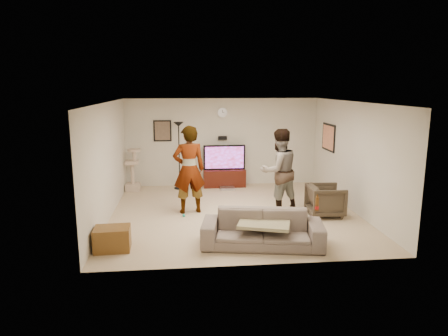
{
  "coord_description": "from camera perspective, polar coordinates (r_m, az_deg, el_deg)",
  "views": [
    {
      "loc": [
        -1.12,
        -8.76,
        2.84
      ],
      "look_at": [
        -0.21,
        0.2,
        1.01
      ],
      "focal_mm": 32.42,
      "sensor_mm": 36.0,
      "label": 1
    }
  ],
  "objects": [
    {
      "name": "beer_bottle",
      "position": [
        7.5,
        12.99,
        -4.95
      ],
      "size": [
        0.06,
        0.06,
        0.25
      ],
      "primitive_type": "cylinder",
      "color": "#58320F",
      "rests_on": "sofa"
    },
    {
      "name": "wall_left",
      "position": [
        9.05,
        -16.07,
        0.91
      ],
      "size": [
        0.04,
        5.5,
        2.5
      ],
      "primitive_type": "cube",
      "color": "beige",
      "rests_on": "floor"
    },
    {
      "name": "sofa",
      "position": [
        7.39,
        5.43,
        -8.55
      ],
      "size": [
        2.27,
        1.2,
        0.63
      ],
      "primitive_type": "imported",
      "rotation": [
        0.0,
        0.0,
        -0.17
      ],
      "color": "#6E6058",
      "rests_on": "floor"
    },
    {
      "name": "toy_ball",
      "position": [
        9.04,
        -5.68,
        -6.67
      ],
      "size": [
        0.07,
        0.07,
        0.07
      ],
      "primitive_type": "sphere",
      "color": "#14A090",
      "rests_on": "floor"
    },
    {
      "name": "armchair",
      "position": [
        9.28,
        14.13,
        -4.46
      ],
      "size": [
        0.78,
        0.76,
        0.69
      ],
      "primitive_type": "imported",
      "rotation": [
        0.0,
        0.0,
        1.54
      ],
      "color": "#3D3326",
      "rests_on": "floor"
    },
    {
      "name": "throw_blanket",
      "position": [
        7.36,
        5.72,
        -7.73
      ],
      "size": [
        1.07,
        0.94,
        0.06
      ],
      "primitive_type": "cube",
      "rotation": [
        0.0,
        0.0,
        -0.3
      ],
      "color": "tan",
      "rests_on": "sofa"
    },
    {
      "name": "tv_screen",
      "position": [
        11.45,
        0.07,
        1.48
      ],
      "size": [
        1.09,
        0.01,
        0.62
      ],
      "primitive_type": "cube",
      "color": "purple",
      "rests_on": "tv"
    },
    {
      "name": "picture_back",
      "position": [
        11.57,
        -8.67,
        5.21
      ],
      "size": [
        0.42,
        0.03,
        0.52
      ],
      "primitive_type": "cube",
      "color": "brown",
      "rests_on": "wall_back"
    },
    {
      "name": "person_right",
      "position": [
        9.23,
        7.74,
        -0.4
      ],
      "size": [
        1.11,
        0.98,
        1.91
      ],
      "primitive_type": "imported",
      "rotation": [
        0.0,
        0.0,
        3.46
      ],
      "color": "#3661A2",
      "rests_on": "floor"
    },
    {
      "name": "floor_lamp",
      "position": [
        11.31,
        -6.34,
        1.71
      ],
      "size": [
        0.32,
        0.32,
        1.87
      ],
      "primitive_type": "cylinder",
      "color": "black",
      "rests_on": "floor"
    },
    {
      "name": "side_table",
      "position": [
        7.48,
        -15.47,
        -9.58
      ],
      "size": [
        0.64,
        0.49,
        0.41
      ],
      "primitive_type": "cube",
      "rotation": [
        0.0,
        0.0,
        0.05
      ],
      "color": "brown",
      "rests_on": "floor"
    },
    {
      "name": "person_left",
      "position": [
        9.11,
        -4.95,
        -0.24
      ],
      "size": [
        0.8,
        0.59,
        1.99
      ],
      "primitive_type": "imported",
      "rotation": [
        0.0,
        0.0,
        3.31
      ],
      "color": "#A7A7A7",
      "rests_on": "floor"
    },
    {
      "name": "floor",
      "position": [
        9.28,
        1.43,
        -6.4
      ],
      "size": [
        5.5,
        5.5,
        0.02
      ],
      "primitive_type": "cube",
      "color": "#BEA790",
      "rests_on": "ground"
    },
    {
      "name": "picture_right",
      "position": [
        11.13,
        14.52,
        4.21
      ],
      "size": [
        0.03,
        0.78,
        0.62
      ],
      "primitive_type": "cube",
      "color": "tan",
      "rests_on": "wall_right"
    },
    {
      "name": "console_box",
      "position": [
        11.29,
        0.49,
        -2.89
      ],
      "size": [
        0.4,
        0.3,
        0.07
      ],
      "primitive_type": "cube",
      "color": "#B2B2B9",
      "rests_on": "floor"
    },
    {
      "name": "wall_front",
      "position": [
        6.32,
        4.62,
        -3.14
      ],
      "size": [
        5.5,
        0.04,
        2.5
      ],
      "primitive_type": "cube",
      "color": "beige",
      "rests_on": "floor"
    },
    {
      "name": "wall_back",
      "position": [
        11.67,
        -0.24,
        3.66
      ],
      "size": [
        5.5,
        0.04,
        2.5
      ],
      "primitive_type": "cube",
      "color": "beige",
      "rests_on": "floor"
    },
    {
      "name": "cat_tree",
      "position": [
        11.35,
        -12.81,
        -0.25
      ],
      "size": [
        0.38,
        0.38,
        1.17
      ],
      "primitive_type": "cube",
      "rotation": [
        0.0,
        0.0,
        -0.03
      ],
      "color": "#C2AC97",
      "rests_on": "floor"
    },
    {
      "name": "tv_stand",
      "position": [
        11.62,
        0.04,
        -1.4
      ],
      "size": [
        1.19,
        0.45,
        0.5
      ],
      "primitive_type": "cube",
      "color": "#350F08",
      "rests_on": "floor"
    },
    {
      "name": "tv",
      "position": [
        11.5,
        0.04,
        1.52
      ],
      "size": [
        1.19,
        0.08,
        0.7
      ],
      "primitive_type": "cube",
      "color": "black",
      "rests_on": "tv_stand"
    },
    {
      "name": "wall_clock",
      "position": [
        11.56,
        -0.23,
        7.82
      ],
      "size": [
        0.26,
        0.04,
        0.26
      ],
      "primitive_type": "cylinder",
      "rotation": [
        1.57,
        0.0,
        0.0
      ],
      "color": "white",
      "rests_on": "wall_back"
    },
    {
      "name": "wall_right",
      "position": [
        9.71,
        17.79,
        1.51
      ],
      "size": [
        0.04,
        5.5,
        2.5
      ],
      "primitive_type": "cube",
      "color": "beige",
      "rests_on": "floor"
    },
    {
      "name": "wall_speaker",
      "position": [
        11.6,
        -0.21,
        4.26
      ],
      "size": [
        0.25,
        0.1,
        0.1
      ],
      "primitive_type": "cube",
      "color": "black",
      "rests_on": "wall_back"
    },
    {
      "name": "ceiling",
      "position": [
        8.84,
        1.51,
        9.34
      ],
      "size": [
        5.5,
        5.5,
        0.02
      ],
      "primitive_type": "cube",
      "color": "white",
      "rests_on": "wall_back"
    }
  ]
}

